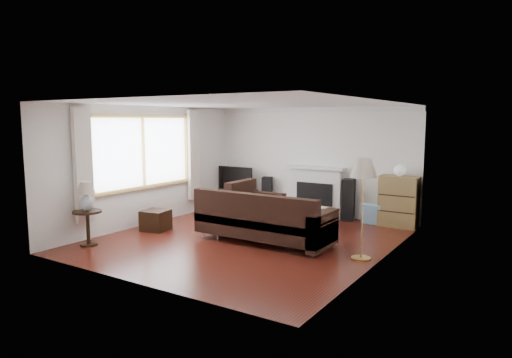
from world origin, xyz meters
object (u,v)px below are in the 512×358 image
Objects in this scene: bookshelf at (399,201)px; coffee_table at (310,217)px; side_table at (88,228)px; sectional_sofa at (264,218)px; tv_stand at (238,198)px; floor_lamp at (362,209)px.

bookshelf is 0.98× the size of coffee_table.
sectional_sofa is at bearing 36.59° from side_table.
side_table reaches higher than coffee_table.
coffee_table is 4.32m from side_table.
coffee_table is at bearing -21.86° from tv_stand.
side_table is (-4.23, -4.39, -0.22)m from bookshelf.
side_table is at bearing -143.41° from sectional_sofa.
bookshelf is at bearing 55.80° from sectional_sofa.
coffee_table is at bearing 82.33° from sectional_sofa.
bookshelf is (4.04, 0.03, 0.30)m from tv_stand.
sectional_sofa is 1.52m from coffee_table.
bookshelf is at bearing 36.24° from coffee_table.
bookshelf is at bearing 0.43° from tv_stand.
tv_stand is 0.88× the size of bookshelf.
side_table is (-2.52, -1.87, -0.13)m from sectional_sofa.
coffee_table is 2.34m from floor_lamp.
floor_lamp reaches higher than bookshelf.
floor_lamp reaches higher than coffee_table.
coffee_table is at bearing -145.55° from bookshelf.
coffee_table is at bearing 51.00° from side_table.
sectional_sofa is at bearing -47.12° from tv_stand.
bookshelf reaches higher than coffee_table.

